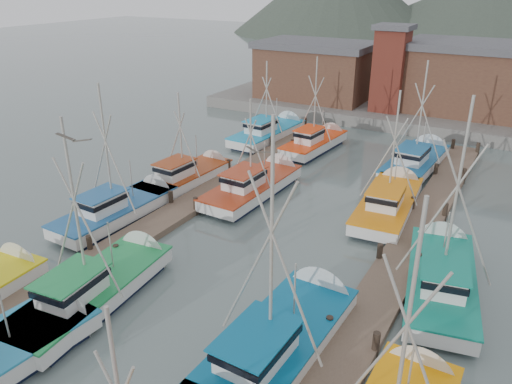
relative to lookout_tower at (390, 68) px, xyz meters
The scene contains 20 objects.
ground 33.52m from the lookout_tower, 86.53° to the right, with size 260.00×260.00×0.00m, color #546562.
dock_left 29.87m from the lookout_tower, 99.80° to the right, with size 2.30×46.00×1.50m.
dock_right 30.79m from the lookout_tower, 72.73° to the right, with size 2.30×46.00×1.50m.
quay 6.67m from the lookout_tower, 63.43° to the left, with size 44.00×16.00×1.20m, color gray.
shed_left 9.30m from the lookout_tower, 167.47° to the left, with size 12.72×8.48×6.20m.
shed_center 8.99m from the lookout_tower, 26.57° to the left, with size 14.84×9.54×6.90m.
lookout_tower is the anchor object (origin of this frame).
distant_hills 90.40m from the lookout_tower, 96.85° to the left, with size 175.00×140.00×42.00m.
boat_4 37.97m from the lookout_tower, 93.89° to the right, with size 3.97×9.81×9.91m.
boat_5 37.65m from the lookout_tower, 79.81° to the right, with size 4.47×10.47×11.12m.
boat_6 32.00m from the lookout_tower, 104.15° to the right, with size 3.87×9.15×9.44m.
boat_8 23.73m from the lookout_tower, 95.72° to the right, with size 3.33×9.71×7.74m.
boat_9 22.79m from the lookout_tower, 72.78° to the right, with size 3.70×9.75×8.90m.
boat_10 25.70m from the lookout_tower, 107.09° to the right, with size 3.21×8.81×7.63m.
boat_11 31.12m from the lookout_tower, 68.54° to the right, with size 4.76×10.03×10.58m.
boat_12 13.29m from the lookout_tower, 101.80° to the right, with size 3.50×8.63×8.78m.
boat_13 14.82m from the lookout_tower, 63.34° to the right, with size 3.83×9.90×9.43m.
boat_14 14.48m from the lookout_tower, 123.60° to the right, with size 3.57×9.83×8.14m.
gull_near 40.47m from the lookout_tower, 89.25° to the right, with size 1.55×0.63×0.24m.
gull_far 30.67m from the lookout_tower, 86.05° to the right, with size 1.55×0.65×0.24m.
Camera 1 is at (11.73, -18.08, 14.15)m, focal length 35.00 mm.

